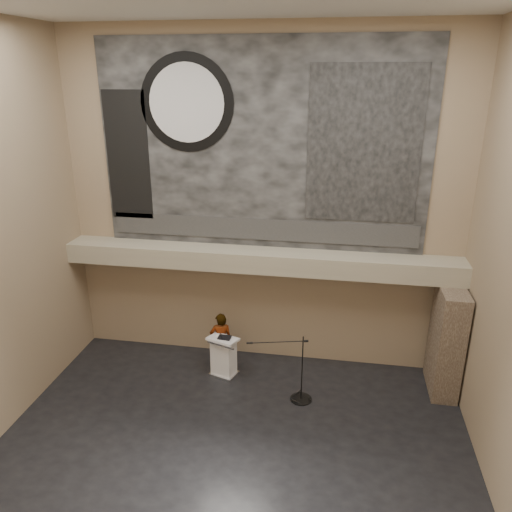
# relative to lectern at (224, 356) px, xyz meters

# --- Properties ---
(floor) EXTENTS (10.00, 10.00, 0.00)m
(floor) POSITION_rel_lectern_xyz_m (0.77, -2.79, -0.55)
(floor) COLOR black
(floor) RESTS_ON ground
(wall_back) EXTENTS (10.00, 0.02, 8.50)m
(wall_back) POSITION_rel_lectern_xyz_m (0.77, 1.21, 3.70)
(wall_back) COLOR #8E785A
(wall_back) RESTS_ON floor
(wall_front) EXTENTS (10.00, 0.02, 8.50)m
(wall_front) POSITION_rel_lectern_xyz_m (0.77, -6.79, 3.70)
(wall_front) COLOR #8E785A
(wall_front) RESTS_ON floor
(soffit) EXTENTS (10.00, 0.80, 0.50)m
(soffit) POSITION_rel_lectern_xyz_m (0.77, 0.81, 2.40)
(soffit) COLOR gray
(soffit) RESTS_ON wall_back
(sprinkler_left) EXTENTS (0.04, 0.04, 0.06)m
(sprinkler_left) POSITION_rel_lectern_xyz_m (-0.83, 0.76, 2.12)
(sprinkler_left) COLOR #B2893D
(sprinkler_left) RESTS_ON soffit
(sprinkler_right) EXTENTS (0.04, 0.04, 0.06)m
(sprinkler_right) POSITION_rel_lectern_xyz_m (2.67, 0.76, 2.12)
(sprinkler_right) COLOR #B2893D
(sprinkler_right) RESTS_ON soffit
(banner) EXTENTS (8.00, 0.05, 5.00)m
(banner) POSITION_rel_lectern_xyz_m (0.77, 1.18, 5.15)
(banner) COLOR black
(banner) RESTS_ON wall_back
(banner_text_strip) EXTENTS (7.76, 0.02, 0.55)m
(banner_text_strip) POSITION_rel_lectern_xyz_m (0.77, 1.14, 3.10)
(banner_text_strip) COLOR #2A2A2A
(banner_text_strip) RESTS_ON banner
(banner_clock_rim) EXTENTS (2.30, 0.02, 2.30)m
(banner_clock_rim) POSITION_rel_lectern_xyz_m (-1.03, 1.14, 6.15)
(banner_clock_rim) COLOR black
(banner_clock_rim) RESTS_ON banner
(banner_clock_face) EXTENTS (1.84, 0.02, 1.84)m
(banner_clock_face) POSITION_rel_lectern_xyz_m (-1.03, 1.12, 6.15)
(banner_clock_face) COLOR silver
(banner_clock_face) RESTS_ON banner
(banner_building_print) EXTENTS (2.60, 0.02, 3.60)m
(banner_building_print) POSITION_rel_lectern_xyz_m (3.17, 1.14, 5.25)
(banner_building_print) COLOR black
(banner_building_print) RESTS_ON banner
(banner_brick_print) EXTENTS (1.10, 0.02, 3.20)m
(banner_brick_print) POSITION_rel_lectern_xyz_m (-2.63, 1.14, 4.85)
(banner_brick_print) COLOR black
(banner_brick_print) RESTS_ON banner
(stone_pier) EXTENTS (0.60, 1.40, 2.70)m
(stone_pier) POSITION_rel_lectern_xyz_m (5.42, 0.36, 0.80)
(stone_pier) COLOR #46372B
(stone_pier) RESTS_ON floor
(lectern) EXTENTS (0.85, 0.71, 1.14)m
(lectern) POSITION_rel_lectern_xyz_m (0.00, 0.00, 0.00)
(lectern) COLOR silver
(lectern) RESTS_ON floor
(binder) EXTENTS (0.33, 0.27, 0.04)m
(binder) POSITION_rel_lectern_xyz_m (0.04, -0.02, 0.56)
(binder) COLOR black
(binder) RESTS_ON lectern
(papers) EXTENTS (0.26, 0.33, 0.00)m
(papers) POSITION_rel_lectern_xyz_m (-0.11, -0.05, 0.55)
(papers) COLOR white
(papers) RESTS_ON lectern
(speaker_person) EXTENTS (0.66, 0.52, 1.59)m
(speaker_person) POSITION_rel_lectern_xyz_m (-0.14, 0.34, 0.24)
(speaker_person) COLOR white
(speaker_person) RESTS_ON floor
(mic_stand) EXTENTS (1.53, 0.58, 1.72)m
(mic_stand) POSITION_rel_lectern_xyz_m (2.01, -0.70, -0.28)
(mic_stand) COLOR black
(mic_stand) RESTS_ON floor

